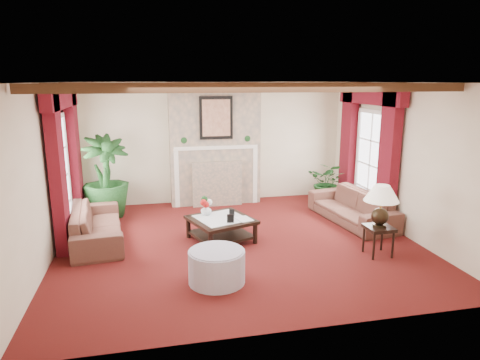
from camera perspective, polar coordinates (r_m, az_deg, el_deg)
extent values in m
plane|color=#470F0C|center=(7.47, -0.18, -8.31)|extent=(6.00, 6.00, 0.00)
plane|color=white|center=(6.96, -0.20, 12.87)|extent=(6.00, 6.00, 0.00)
cube|color=beige|center=(9.76, -3.55, 4.96)|extent=(6.00, 0.02, 2.70)
cube|color=beige|center=(7.12, -24.55, 0.73)|extent=(0.02, 5.50, 2.70)
cube|color=beige|center=(8.24, 20.69, 2.63)|extent=(0.02, 5.50, 2.70)
imported|color=#360E1C|center=(7.81, -18.61, -4.95)|extent=(2.17, 1.02, 0.80)
imported|color=#360E1C|center=(8.70, 14.71, -2.81)|extent=(2.24, 1.15, 0.81)
imported|color=black|center=(9.15, -17.35, -1.81)|extent=(2.15, 2.35, 0.94)
imported|color=black|center=(9.94, 11.63, -0.89)|extent=(1.80, 1.80, 0.74)
cylinder|color=#A49EB3|center=(6.02, -3.12, -11.46)|extent=(0.78, 0.78, 0.46)
imported|color=silver|center=(7.61, -4.55, -3.98)|extent=(0.31, 0.31, 0.19)
imported|color=black|center=(7.24, -0.25, -4.33)|extent=(0.24, 0.14, 0.31)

